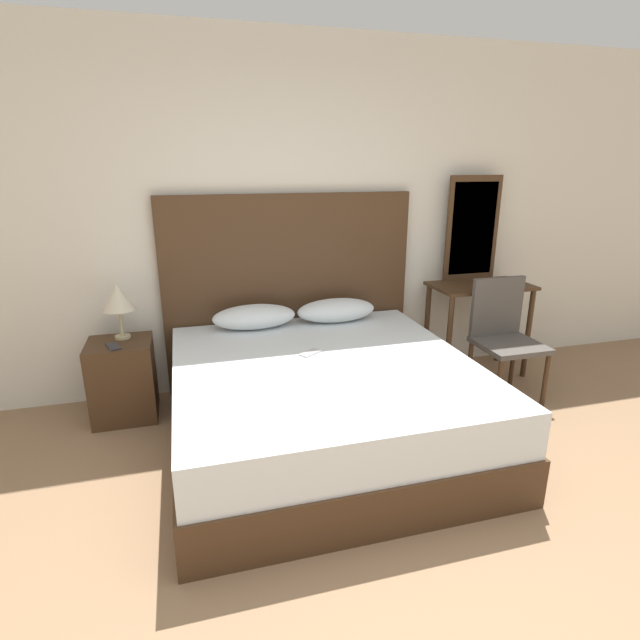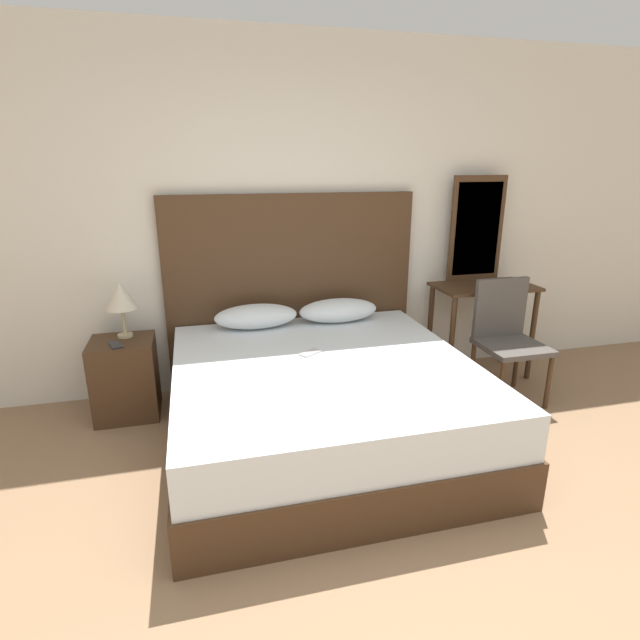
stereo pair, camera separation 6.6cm
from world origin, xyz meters
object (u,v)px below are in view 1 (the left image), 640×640
Objects in this scene: bed at (324,402)px; phone_on_nightstand at (113,347)px; nightstand at (123,380)px; vanity_desk at (479,303)px; table_lamp at (118,298)px; chair at (504,331)px; phone_on_bed at (310,353)px.

phone_on_nightstand reaches higher than bed.
vanity_desk is (2.87, 0.02, 0.34)m from nightstand.
nightstand is 0.59m from table_lamp.
vanity_desk reaches higher than bed.
vanity_desk is at bearing 84.63° from chair.
bed is 2.11× the size of chair.
phone_on_bed is 0.20× the size of vanity_desk.
phone_on_bed is 1.73m from vanity_desk.
phone_on_nightstand is at bearing -177.55° from vanity_desk.
phone_on_bed is at bearing -174.48° from chair.
phone_on_nightstand is 2.90m from vanity_desk.
chair is (-0.04, -0.42, -0.11)m from vanity_desk.
table_lamp is 2.87m from chair.
bed is 11.95× the size of phone_on_bed.
table_lamp reaches higher than phone_on_nightstand.
phone_on_bed is 0.41× the size of table_lamp.
chair is at bearing -5.88° from phone_on_nightstand.
vanity_desk is 0.89× the size of chair.
chair is at bearing -95.37° from vanity_desk.
nightstand is 0.70× the size of vanity_desk.
chair is (2.86, -0.29, -0.06)m from phone_on_nightstand.
table_lamp reaches higher than vanity_desk.
table_lamp reaches higher than bed.
vanity_desk is at bearing -1.11° from table_lamp.
phone_on_nightstand is 0.18× the size of chair.
phone_on_bed is at bearing -160.66° from vanity_desk.
chair is at bearing 5.52° from phone_on_bed.
bed is at bearing -31.88° from table_lamp.
bed is 0.34m from phone_on_bed.
bed is 1.59m from chair.
chair is (1.59, 0.15, -0.05)m from phone_on_bed.
nightstand reaches higher than bed.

